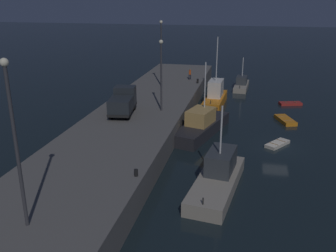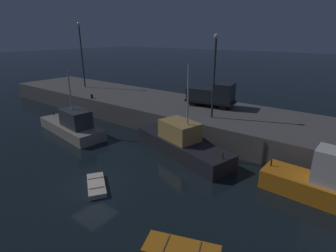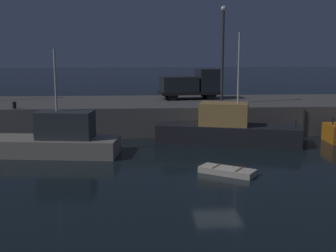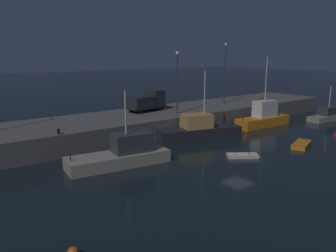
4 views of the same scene
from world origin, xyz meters
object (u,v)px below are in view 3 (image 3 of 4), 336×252
at_px(fishing_boat_orange, 227,129).
at_px(rowboat_white_mid, 227,171).
at_px(fishing_boat_blue, 52,140).
at_px(bollard_central, 14,105).
at_px(utility_truck, 191,84).
at_px(lamp_post_east, 223,47).

relative_size(fishing_boat_orange, rowboat_white_mid, 3.38).
relative_size(fishing_boat_blue, bollard_central, 18.48).
distance_m(fishing_boat_blue, rowboat_white_mid, 11.42).
bearing_deg(bollard_central, utility_truck, 22.30).
distance_m(fishing_boat_blue, lamp_post_east, 15.43).
bearing_deg(utility_truck, fishing_boat_blue, -132.35).
bearing_deg(fishing_boat_blue, lamp_post_east, 31.25).
xyz_separation_m(fishing_boat_orange, bollard_central, (-15.45, 2.61, 1.51)).
bearing_deg(fishing_boat_blue, bollard_central, 123.98).
distance_m(fishing_boat_orange, bollard_central, 15.74).
bearing_deg(bollard_central, fishing_boat_blue, -56.02).
xyz_separation_m(fishing_boat_orange, lamp_post_east, (0.45, 4.54, 5.77)).
height_order(fishing_boat_orange, bollard_central, fishing_boat_orange).
bearing_deg(rowboat_white_mid, fishing_boat_orange, 78.83).
height_order(fishing_boat_blue, bollard_central, fishing_boat_blue).
xyz_separation_m(fishing_boat_orange, utility_truck, (-1.57, 8.30, 2.58)).
bearing_deg(fishing_boat_orange, fishing_boat_blue, -166.27).
bearing_deg(fishing_boat_orange, utility_truck, 100.70).
relative_size(fishing_boat_blue, rowboat_white_mid, 3.05).
bearing_deg(lamp_post_east, utility_truck, 118.27).
bearing_deg(utility_truck, fishing_boat_orange, -79.30).
height_order(fishing_boat_orange, rowboat_white_mid, fishing_boat_orange).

